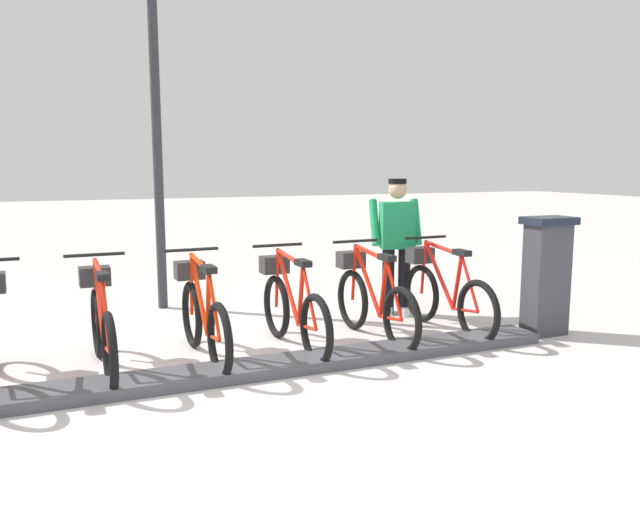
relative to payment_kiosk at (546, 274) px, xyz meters
The scene contains 10 objects.
ground_plane 3.47m from the payment_kiosk, 90.90° to the left, with size 60.00×60.00×0.00m, color beige.
dock_rail_base 3.46m from the payment_kiosk, 90.90° to the left, with size 0.44×6.20×0.10m, color #47474C.
payment_kiosk is the anchor object (origin of this frame).
bike_docked_0 1.10m from the payment_kiosk, 57.76° to the left, with size 1.72×0.54×1.02m.
bike_docked_1 1.91m from the payment_kiosk, 72.44° to the left, with size 1.72×0.54×1.02m.
bike_docked_2 2.78m from the payment_kiosk, 78.07° to the left, with size 1.72×0.54×1.02m.
bike_docked_3 3.66m from the payment_kiosk, 80.99° to the left, with size 1.72×0.54×1.02m.
bike_docked_4 4.55m from the payment_kiosk, 82.77° to the left, with size 1.72×0.54×1.02m.
worker_near_rack 1.79m from the payment_kiosk, 34.26° to the left, with size 0.58×0.69×1.66m.
lamp_post 5.06m from the payment_kiosk, 50.57° to the left, with size 0.32×0.32×4.10m.
Camera 1 is at (-5.19, 1.49, 1.83)m, focal length 35.78 mm.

